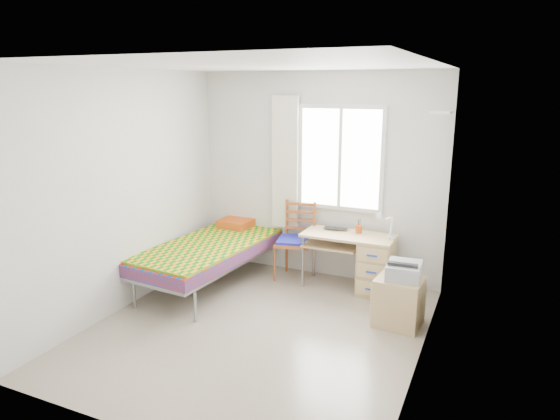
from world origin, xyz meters
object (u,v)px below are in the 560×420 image
object	(u,v)px
printer	(404,270)
chair	(297,236)
desk	(371,262)
bed	(213,248)
cabinet	(399,302)

from	to	relation	value
printer	chair	bearing A→B (deg)	149.85
desk	printer	distance (m)	0.88
chair	printer	distance (m)	1.67
desk	printer	world-z (taller)	desk
chair	desk	bearing A→B (deg)	-16.23
bed	printer	world-z (taller)	bed
desk	bed	bearing A→B (deg)	-164.90
bed	cabinet	world-z (taller)	bed
chair	printer	world-z (taller)	chair
chair	printer	size ratio (longest dim) A/B	2.47
bed	printer	bearing A→B (deg)	0.96
bed	cabinet	size ratio (longest dim) A/B	4.34
desk	cabinet	world-z (taller)	desk
desk	chair	world-z (taller)	chair
chair	cabinet	distance (m)	1.69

